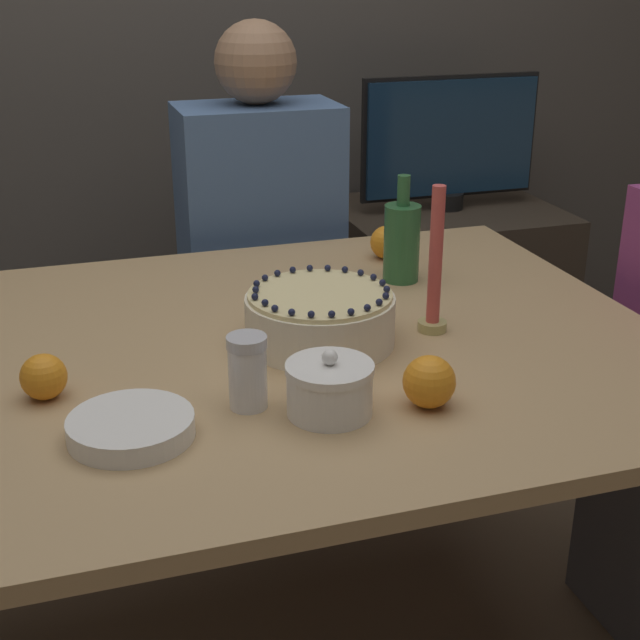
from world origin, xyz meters
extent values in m
cube|color=tan|center=(0.00, 0.00, 0.75)|extent=(1.46, 1.11, 0.03)
cylinder|color=tan|center=(0.67, 0.49, 0.37)|extent=(0.07, 0.07, 0.73)
cylinder|color=#EFE5CC|center=(0.11, -0.03, 0.81)|extent=(0.26, 0.26, 0.09)
cylinder|color=beige|center=(0.11, -0.03, 0.85)|extent=(0.25, 0.25, 0.01)
sphere|color=#191E3D|center=(0.22, -0.03, 0.86)|extent=(0.01, 0.01, 0.01)
sphere|color=#191E3D|center=(0.22, 0.01, 0.86)|extent=(0.01, 0.01, 0.01)
sphere|color=#191E3D|center=(0.20, 0.04, 0.86)|extent=(0.01, 0.01, 0.01)
sphere|color=#191E3D|center=(0.18, 0.06, 0.86)|extent=(0.01, 0.01, 0.01)
sphere|color=#191E3D|center=(0.15, 0.08, 0.86)|extent=(0.01, 0.01, 0.01)
sphere|color=#191E3D|center=(0.12, 0.09, 0.86)|extent=(0.01, 0.01, 0.01)
sphere|color=#191E3D|center=(0.09, 0.09, 0.86)|extent=(0.01, 0.01, 0.01)
sphere|color=#191E3D|center=(0.06, 0.08, 0.86)|extent=(0.01, 0.01, 0.01)
sphere|color=#191E3D|center=(0.03, 0.06, 0.86)|extent=(0.01, 0.01, 0.01)
sphere|color=#191E3D|center=(0.01, 0.04, 0.86)|extent=(0.01, 0.01, 0.01)
sphere|color=#191E3D|center=(0.00, 0.01, 0.86)|extent=(0.01, 0.01, 0.01)
sphere|color=#191E3D|center=(-0.01, -0.03, 0.86)|extent=(0.01, 0.01, 0.01)
sphere|color=#191E3D|center=(0.00, -0.06, 0.86)|extent=(0.01, 0.01, 0.01)
sphere|color=#191E3D|center=(0.01, -0.09, 0.86)|extent=(0.01, 0.01, 0.01)
sphere|color=#191E3D|center=(0.03, -0.11, 0.86)|extent=(0.01, 0.01, 0.01)
sphere|color=#191E3D|center=(0.06, -0.13, 0.86)|extent=(0.01, 0.01, 0.01)
sphere|color=#191E3D|center=(0.09, -0.14, 0.86)|extent=(0.01, 0.01, 0.01)
sphere|color=#191E3D|center=(0.12, -0.14, 0.86)|extent=(0.01, 0.01, 0.01)
sphere|color=#191E3D|center=(0.15, -0.13, 0.86)|extent=(0.01, 0.01, 0.01)
sphere|color=#191E3D|center=(0.18, -0.11, 0.86)|extent=(0.01, 0.01, 0.01)
sphere|color=#191E3D|center=(0.20, -0.09, 0.86)|extent=(0.01, 0.01, 0.01)
sphere|color=#191E3D|center=(0.22, -0.06, 0.86)|extent=(0.01, 0.01, 0.01)
cylinder|color=white|center=(0.04, -0.28, 0.80)|extent=(0.13, 0.13, 0.07)
cylinder|color=white|center=(0.04, -0.28, 0.84)|extent=(0.13, 0.13, 0.01)
sphere|color=white|center=(0.04, -0.28, 0.85)|extent=(0.02, 0.02, 0.02)
cylinder|color=white|center=(-0.07, -0.22, 0.81)|extent=(0.06, 0.06, 0.10)
cylinder|color=silver|center=(-0.07, -0.22, 0.87)|extent=(0.06, 0.06, 0.02)
cylinder|color=white|center=(-0.25, -0.27, 0.77)|extent=(0.18, 0.18, 0.01)
cylinder|color=white|center=(-0.25, -0.27, 0.77)|extent=(0.18, 0.18, 0.01)
cylinder|color=white|center=(-0.25, -0.27, 0.78)|extent=(0.18, 0.18, 0.01)
cylinder|color=white|center=(-0.25, -0.27, 0.79)|extent=(0.18, 0.18, 0.01)
cylinder|color=tan|center=(0.32, -0.04, 0.77)|extent=(0.05, 0.05, 0.02)
cylinder|color=#CC4C47|center=(0.32, -0.04, 0.91)|extent=(0.02, 0.02, 0.25)
cylinder|color=#2D6638|center=(0.37, 0.24, 0.84)|extent=(0.08, 0.08, 0.16)
cylinder|color=#2D6638|center=(0.37, 0.24, 0.96)|extent=(0.03, 0.03, 0.06)
sphere|color=orange|center=(0.19, -0.30, 0.80)|extent=(0.08, 0.08, 0.08)
sphere|color=orange|center=(-0.36, -0.10, 0.80)|extent=(0.07, 0.07, 0.07)
sphere|color=orange|center=(0.39, 0.38, 0.80)|extent=(0.07, 0.07, 0.07)
cube|color=#473D33|center=(0.19, 0.75, 0.23)|extent=(0.34, 0.34, 0.45)
cube|color=#4C6B99|center=(0.19, 0.75, 0.76)|extent=(0.40, 0.24, 0.61)
sphere|color=#9E7556|center=(0.19, 0.75, 1.16)|extent=(0.20, 0.20, 0.20)
cube|color=#382D23|center=(0.87, 1.08, 0.33)|extent=(0.68, 0.55, 0.66)
cylinder|color=black|center=(0.87, 1.08, 0.68)|extent=(0.10, 0.10, 0.05)
cube|color=black|center=(0.87, 1.09, 0.88)|extent=(0.57, 0.02, 0.37)
cube|color=#142D47|center=(0.87, 1.08, 0.88)|extent=(0.55, 0.03, 0.35)
camera|label=1|loc=(-0.33, -1.40, 1.40)|focal=50.00mm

